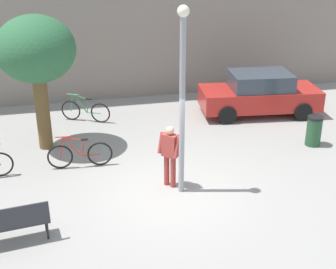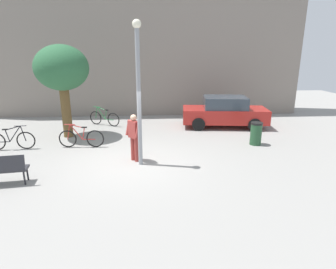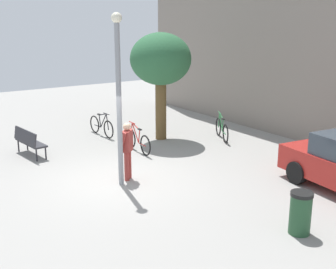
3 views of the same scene
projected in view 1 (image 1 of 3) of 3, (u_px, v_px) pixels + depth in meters
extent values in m
plane|color=gray|center=(169.00, 188.00, 12.10)|extent=(36.00, 36.00, 0.00)
cylinder|color=gray|center=(182.00, 110.00, 11.11)|extent=(0.14, 0.14, 4.38)
sphere|color=#F2EACC|center=(183.00, 11.00, 10.20)|extent=(0.28, 0.28, 0.28)
cylinder|color=#9E3833|center=(173.00, 172.00, 12.01)|extent=(0.14, 0.14, 0.85)
cylinder|color=#9E3833|center=(167.00, 170.00, 12.12)|extent=(0.14, 0.14, 0.85)
cube|color=#9E3833|center=(170.00, 145.00, 11.78)|extent=(0.43, 0.44, 0.60)
sphere|color=tan|center=(170.00, 130.00, 11.62)|extent=(0.22, 0.22, 0.22)
cylinder|color=#9E3833|center=(177.00, 147.00, 11.60)|extent=(0.23, 0.22, 0.55)
cylinder|color=#9E3833|center=(161.00, 143.00, 11.86)|extent=(0.23, 0.22, 0.55)
cube|color=#2D2D33|center=(11.00, 224.00, 9.82)|extent=(1.64, 0.64, 0.06)
cube|color=#2D2D33|center=(10.00, 218.00, 9.56)|extent=(1.60, 0.33, 0.44)
cylinder|color=black|center=(46.00, 223.00, 10.29)|extent=(0.05, 0.05, 0.42)
cylinder|color=black|center=(48.00, 231.00, 10.01)|extent=(0.05, 0.05, 0.42)
cylinder|color=brown|center=(43.00, 113.00, 13.98)|extent=(0.42, 0.42, 2.26)
ellipsoid|color=#2B613B|center=(36.00, 49.00, 13.22)|extent=(2.27, 2.27, 1.93)
torus|color=black|center=(60.00, 157.00, 12.98)|extent=(0.71, 0.09, 0.71)
torus|color=black|center=(100.00, 154.00, 13.16)|extent=(0.71, 0.09, 0.71)
cylinder|color=red|center=(73.00, 147.00, 12.93)|extent=(0.50, 0.06, 0.64)
cylinder|color=red|center=(74.00, 139.00, 12.84)|extent=(0.58, 0.06, 0.18)
cylinder|color=red|center=(83.00, 148.00, 13.00)|extent=(0.14, 0.04, 0.48)
cylinder|color=red|center=(91.00, 155.00, 13.13)|extent=(0.50, 0.06, 0.04)
cylinder|color=red|center=(62.00, 147.00, 12.88)|extent=(0.17, 0.04, 0.63)
cube|color=black|center=(84.00, 139.00, 12.91)|extent=(0.20, 0.09, 0.04)
cylinder|color=red|center=(63.00, 137.00, 12.77)|extent=(0.44, 0.05, 0.03)
torus|color=black|center=(71.00, 110.00, 16.40)|extent=(0.66, 0.36, 0.71)
torus|color=black|center=(100.00, 113.00, 16.16)|extent=(0.66, 0.36, 0.71)
cylinder|color=#338447|center=(80.00, 104.00, 16.21)|extent=(0.46, 0.26, 0.64)
cylinder|color=#338447|center=(81.00, 97.00, 16.10)|extent=(0.53, 0.29, 0.18)
cylinder|color=#338447|center=(88.00, 106.00, 16.18)|extent=(0.14, 0.09, 0.48)
cylinder|color=#338447|center=(94.00, 113.00, 16.23)|extent=(0.46, 0.26, 0.04)
cylinder|color=#338447|center=(72.00, 103.00, 16.27)|extent=(0.16, 0.11, 0.63)
cube|color=black|center=(89.00, 99.00, 16.06)|extent=(0.21, 0.16, 0.04)
cylinder|color=#338447|center=(73.00, 95.00, 16.13)|extent=(0.41, 0.22, 0.03)
torus|color=black|center=(0.00, 164.00, 12.56)|extent=(0.71, 0.10, 0.71)
cube|color=#AD231E|center=(259.00, 98.00, 16.84)|extent=(4.37, 2.17, 0.70)
cube|color=#333D47|center=(260.00, 81.00, 16.59)|extent=(2.27, 1.79, 0.60)
cylinder|color=black|center=(287.00, 97.00, 17.84)|extent=(0.66, 0.29, 0.64)
cylinder|color=black|center=(303.00, 112.00, 16.38)|extent=(0.66, 0.29, 0.64)
cylinder|color=black|center=(217.00, 100.00, 17.55)|extent=(0.66, 0.29, 0.64)
cylinder|color=black|center=(227.00, 115.00, 16.09)|extent=(0.66, 0.29, 0.64)
cylinder|color=#234C2D|center=(314.00, 132.00, 14.41)|extent=(0.46, 0.46, 0.86)
cylinder|color=black|center=(316.00, 118.00, 14.22)|extent=(0.48, 0.48, 0.08)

